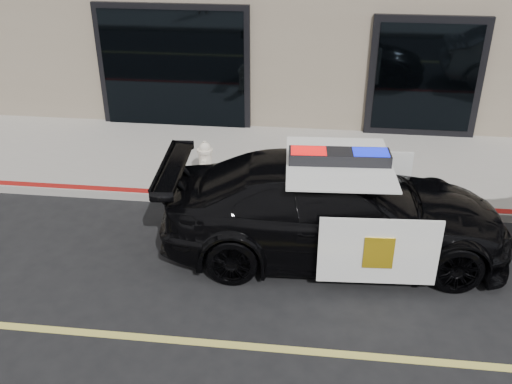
# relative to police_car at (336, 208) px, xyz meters

# --- Properties ---
(ground) EXTENTS (120.00, 120.00, 0.00)m
(ground) POSITION_rel_police_car_xyz_m (-2.62, -2.26, -0.77)
(ground) COLOR black
(ground) RESTS_ON ground
(sidewalk_n) EXTENTS (60.00, 3.50, 0.15)m
(sidewalk_n) POSITION_rel_police_car_xyz_m (-2.62, 2.99, -0.69)
(sidewalk_n) COLOR gray
(sidewalk_n) RESTS_ON ground
(police_car) EXTENTS (2.75, 5.47, 1.71)m
(police_car) POSITION_rel_police_car_xyz_m (0.00, 0.00, 0.00)
(police_car) COLOR black
(police_car) RESTS_ON ground
(fire_hydrant) EXTENTS (0.34, 0.47, 0.75)m
(fire_hydrant) POSITION_rel_police_car_xyz_m (-2.40, 1.97, -0.26)
(fire_hydrant) COLOR white
(fire_hydrant) RESTS_ON sidewalk_n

